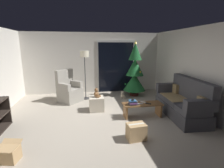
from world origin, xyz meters
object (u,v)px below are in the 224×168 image
(coffee_table, at_px, (142,108))
(cardboard_box_open_near_shelf, at_px, (7,154))
(couch, at_px, (183,102))
(armchair, at_px, (69,90))
(teddy_bear_cream_by_tree, at_px, (123,95))
(remote_white, at_px, (143,102))
(remote_black, at_px, (148,104))
(remote_silver, at_px, (140,104))
(ottoman, at_px, (96,104))
(floor_lamp, at_px, (85,59))
(cardboard_box_taped_mid_floor, at_px, (136,132))
(christmas_tree, at_px, (135,72))
(cell_phone, at_px, (132,100))
(teddy_bear_chestnut, at_px, (97,93))
(book_stack, at_px, (133,103))

(coffee_table, xyz_separation_m, cardboard_box_open_near_shelf, (-2.94, -1.42, -0.13))
(couch, distance_m, armchair, 3.78)
(teddy_bear_cream_by_tree, bearing_deg, couch, -55.10)
(remote_white, distance_m, cardboard_box_open_near_shelf, 3.35)
(remote_black, xyz_separation_m, teddy_bear_cream_by_tree, (-0.30, 1.81, -0.28))
(teddy_bear_cream_by_tree, bearing_deg, remote_silver, -87.45)
(couch, distance_m, ottoman, 2.53)
(couch, bearing_deg, remote_white, 169.27)
(floor_lamp, height_order, ottoman, floor_lamp)
(couch, bearing_deg, cardboard_box_taped_mid_floor, -149.70)
(cardboard_box_taped_mid_floor, bearing_deg, christmas_tree, 73.77)
(couch, height_order, ottoman, couch)
(cell_phone, bearing_deg, coffee_table, 40.41)
(remote_silver, xyz_separation_m, teddy_bear_cream_by_tree, (-0.08, 1.79, -0.28))
(teddy_bear_cream_by_tree, bearing_deg, teddy_bear_chestnut, -135.25)
(teddy_bear_chestnut, bearing_deg, coffee_table, -29.19)
(book_stack, relative_size, christmas_tree, 0.13)
(remote_white, distance_m, remote_black, 0.18)
(teddy_bear_chestnut, xyz_separation_m, cardboard_box_taped_mid_floor, (0.69, -1.80, -0.38))
(couch, distance_m, christmas_tree, 2.39)
(remote_black, relative_size, cardboard_box_taped_mid_floor, 0.38)
(remote_black, xyz_separation_m, christmas_tree, (0.26, 2.14, 0.54))
(teddy_bear_cream_by_tree, bearing_deg, cell_phone, -94.92)
(couch, height_order, coffee_table, couch)
(ottoman, bearing_deg, teddy_bear_chestnut, -29.19)
(book_stack, height_order, christmas_tree, christmas_tree)
(remote_silver, distance_m, ottoman, 1.38)
(remote_silver, distance_m, cardboard_box_taped_mid_floor, 1.18)
(coffee_table, distance_m, remote_black, 0.21)
(remote_silver, relative_size, teddy_bear_chestnut, 0.55)
(couch, distance_m, coffee_table, 1.16)
(remote_silver, distance_m, cardboard_box_open_near_shelf, 3.19)
(couch, distance_m, teddy_bear_cream_by_tree, 2.30)
(remote_black, relative_size, teddy_bear_chestnut, 0.55)
(floor_lamp, bearing_deg, cardboard_box_open_near_shelf, -112.62)
(coffee_table, distance_m, teddy_bear_cream_by_tree, 1.75)
(christmas_tree, xyz_separation_m, cardboard_box_taped_mid_floor, (-0.93, -3.19, -0.77))
(cardboard_box_open_near_shelf, bearing_deg, ottoman, 50.99)
(coffee_table, relative_size, remote_silver, 7.05)
(couch, bearing_deg, remote_silver, 175.86)
(remote_black, distance_m, cell_phone, 0.47)
(remote_black, distance_m, cardboard_box_taped_mid_floor, 1.26)
(remote_white, relative_size, remote_silver, 1.00)
(coffee_table, relative_size, cell_phone, 7.64)
(remote_white, distance_m, remote_silver, 0.17)
(couch, height_order, remote_silver, couch)
(teddy_bear_chestnut, bearing_deg, couch, -19.06)
(couch, xyz_separation_m, cardboard_box_open_near_shelf, (-4.09, -1.28, -0.26))
(remote_black, distance_m, armchair, 2.91)
(coffee_table, height_order, cardboard_box_taped_mid_floor, coffee_table)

